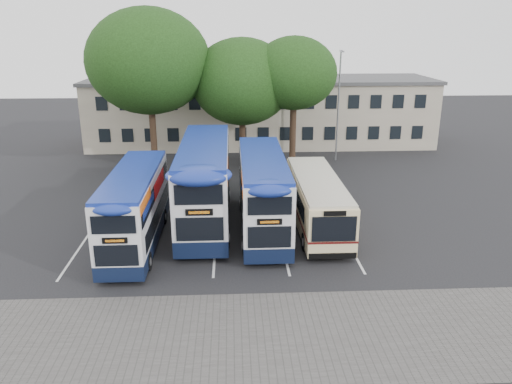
{
  "coord_description": "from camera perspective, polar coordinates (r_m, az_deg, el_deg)",
  "views": [
    {
      "loc": [
        -2.8,
        -20.81,
        10.91
      ],
      "look_at": [
        -1.53,
        5.0,
        2.26
      ],
      "focal_mm": 35.0,
      "sensor_mm": 36.0,
      "label": 1
    }
  ],
  "objects": [
    {
      "name": "paving_strip",
      "position": [
        19.22,
        0.06,
        -16.05
      ],
      "size": [
        40.0,
        6.0,
        0.01
      ],
      "primitive_type": "cube",
      "color": "#595654",
      "rests_on": "ground"
    },
    {
      "name": "tree_left",
      "position": [
        39.19,
        -12.19,
        14.39
      ],
      "size": [
        9.23,
        9.23,
        12.3
      ],
      "color": "black",
      "rests_on": "ground"
    },
    {
      "name": "lamp_post",
      "position": [
        42.12,
        9.43,
        10.32
      ],
      "size": [
        0.25,
        1.05,
        9.06
      ],
      "color": "gray",
      "rests_on": "ground"
    },
    {
      "name": "tree_mid",
      "position": [
        39.34,
        -1.62,
        12.49
      ],
      "size": [
        7.82,
        7.82,
        10.12
      ],
      "color": "black",
      "rests_on": "ground"
    },
    {
      "name": "bus_dd_right",
      "position": [
        27.5,
        0.77,
        0.29
      ],
      "size": [
        2.44,
        10.08,
        4.2
      ],
      "color": "black",
      "rests_on": "ground"
    },
    {
      "name": "depot_building",
      "position": [
        48.51,
        0.54,
        9.31
      ],
      "size": [
        32.4,
        8.4,
        6.2
      ],
      "color": "#A59885",
      "rests_on": "ground"
    },
    {
      "name": "bus_dd_left",
      "position": [
        26.35,
        -13.64,
        -1.45
      ],
      "size": [
        2.28,
        9.38,
        3.91
      ],
      "color": "black",
      "rests_on": "ground"
    },
    {
      "name": "bus_single",
      "position": [
        28.33,
        6.96,
        -0.75
      ],
      "size": [
        2.46,
        9.67,
        2.88
      ],
      "color": "beige",
      "rests_on": "ground"
    },
    {
      "name": "bus_dd_mid",
      "position": [
        28.58,
        -5.84,
        1.45
      ],
      "size": [
        2.72,
        11.2,
        4.67
      ],
      "color": "black",
      "rests_on": "ground"
    },
    {
      "name": "tree_right",
      "position": [
        38.84,
        4.39,
        13.35
      ],
      "size": [
        6.48,
        6.48,
        10.23
      ],
      "color": "black",
      "rests_on": "ground"
    },
    {
      "name": "ground",
      "position": [
        23.66,
        4.35,
        -9.01
      ],
      "size": [
        120.0,
        120.0,
        0.0
      ],
      "primitive_type": "plane",
      "color": "black",
      "rests_on": "ground"
    },
    {
      "name": "bay_lines",
      "position": [
        28.04,
        -4.55,
        -4.44
      ],
      "size": [
        14.12,
        11.0,
        0.01
      ],
      "color": "silver",
      "rests_on": "ground"
    }
  ]
}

